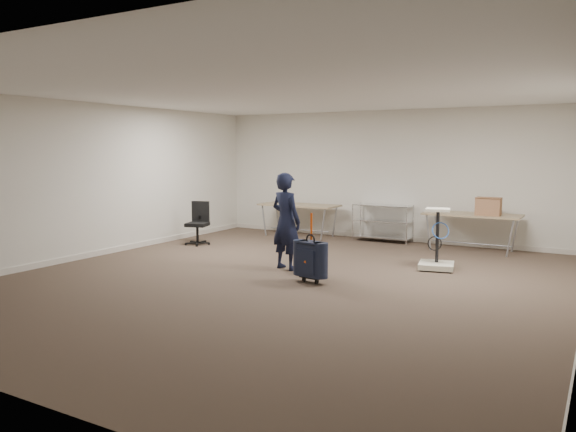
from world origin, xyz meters
The scene contains 10 objects.
ground centered at (0.00, 0.00, 0.00)m, with size 9.00×9.00×0.00m, color #433528.
room_shell centered at (0.00, 1.38, 0.05)m, with size 8.00×9.00×9.00m.
folding_table_left centered at (-1.90, 3.95, 0.68)m, with size 1.80×0.75×0.73m.
folding_table_right centered at (1.90, 3.95, 0.68)m, with size 1.80×0.75×0.73m.
wire_shelf centered at (0.00, 4.20, 0.44)m, with size 1.22×0.47×0.80m.
person centered at (-0.39, 0.74, 0.79)m, with size 0.58×0.38×1.59m, color black.
suitcase centered at (0.41, 0.09, 0.35)m, with size 0.41×0.29×1.04m.
office_chair centered at (-3.20, 1.95, 0.27)m, with size 0.54×0.54×0.89m.
equipment_cart centered at (1.77, 1.95, 0.26)m, with size 0.65×0.65×1.01m.
cardboard_box centered at (2.21, 3.86, 0.90)m, with size 0.44×0.33×0.33m, color #A3794C.
Camera 1 is at (4.16, -7.12, 1.95)m, focal length 35.00 mm.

